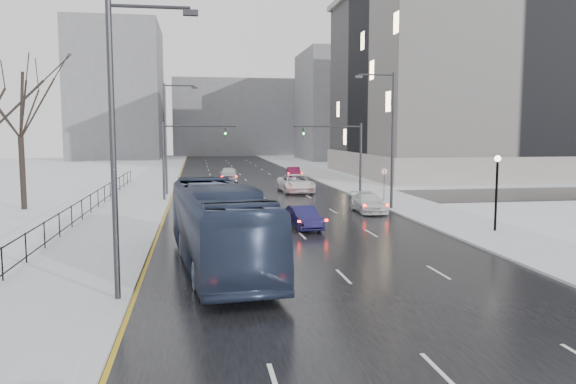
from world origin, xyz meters
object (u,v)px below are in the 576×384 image
no_uturn_sign (384,175)px  bus (219,226)px  tree_park_e (25,211)px  sedan_right_cross (296,183)px  lamppost_r_mid (497,182)px  sedan_center_near (268,210)px  sedan_right_far (368,203)px  sedan_right_near (303,218)px  mast_signal_right (349,151)px  streetlight_r_mid (390,134)px  mast_signal_left (177,152)px  streetlight_l_near (120,136)px  sedan_center_far (229,174)px  sedan_right_distant (294,173)px  streetlight_l_far (168,133)px

no_uturn_sign → bus: bearing=-125.4°
tree_park_e → sedan_right_cross: 23.43m
lamppost_r_mid → sedan_center_near: bearing=152.1°
lamppost_r_mid → sedan_right_cross: size_ratio=0.70×
sedan_right_far → sedan_right_near: bearing=-133.3°
mast_signal_right → bus: size_ratio=0.51×
streetlight_r_mid → mast_signal_left: (-15.49, 8.00, -1.51)m
mast_signal_right → mast_signal_left: (-14.65, 0.00, 0.00)m
streetlight_l_near → no_uturn_sign: size_ratio=3.70×
sedan_center_far → sedan_right_distant: bearing=22.4°
sedan_right_far → sedan_right_distant: bearing=91.8°
tree_park_e → sedan_center_far: tree_park_e is taller
mast_signal_left → streetlight_l_far: bearing=101.9°
streetlight_r_mid → lamppost_r_mid: bearing=-74.2°
streetlight_r_mid → no_uturn_sign: bearing=75.5°
bus → sedan_right_far: (11.15, 14.72, -1.10)m
mast_signal_right → sedan_center_near: size_ratio=1.64×
mast_signal_left → sedan_right_far: bearing=-33.2°
tree_park_e → sedan_center_near: (17.03, -7.55, 0.71)m
sedan_right_near → sedan_right_cross: bearing=75.6°
lamppost_r_mid → bus: (-15.80, -5.66, -1.14)m
no_uturn_sign → sedan_right_distant: 24.75m
lamppost_r_mid → bus: bearing=-160.3°
no_uturn_sign → bus: 24.14m
lamppost_r_mid → streetlight_r_mid: bearing=105.8°
sedan_right_near → streetlight_l_near: bearing=-129.2°
sedan_right_cross → sedan_right_distant: (2.53, 15.70, -0.16)m
streetlight_r_mid → streetlight_l_far: (-16.33, 12.00, 0.00)m
streetlight_l_near → streetlight_l_far: size_ratio=1.00×
streetlight_r_mid → sedan_right_distant: 28.99m
no_uturn_sign → sedan_center_far: (-11.30, 21.43, -1.43)m
streetlight_r_mid → bus: size_ratio=0.79×
tree_park_e → mast_signal_right: size_ratio=2.08×
mast_signal_right → bus: mast_signal_right is taller
mast_signal_left → sedan_center_near: mast_signal_left is taller
streetlight_r_mid → streetlight_l_far: 20.27m
sedan_center_far → sedan_right_distant: (8.13, 3.07, -0.15)m
streetlight_l_near → bus: 6.68m
mast_signal_right → sedan_right_far: (-0.98, -8.95, -3.40)m
streetlight_l_near → mast_signal_right: size_ratio=1.54×
mast_signal_right → streetlight_l_far: bearing=165.5°
sedan_right_cross → no_uturn_sign: bearing=-59.1°
streetlight_l_far → sedan_center_far: streetlight_l_far is taller
tree_park_e → sedan_right_distant: bearing=45.3°
mast_signal_right → sedan_right_cross: size_ratio=1.07×
mast_signal_right → sedan_right_cross: bearing=128.6°
sedan_center_far → sedan_right_distant: 8.69m
sedan_right_far → sedan_center_far: 27.70m
sedan_right_distant → sedan_right_cross: bearing=-94.5°
lamppost_r_mid → mast_signal_right: bearing=101.5°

